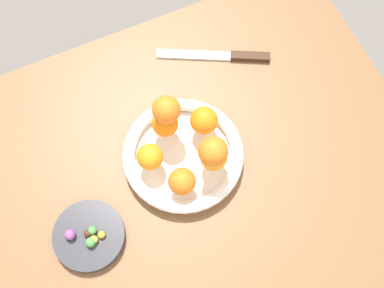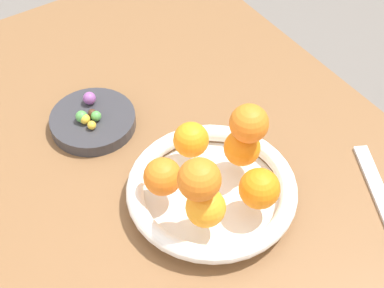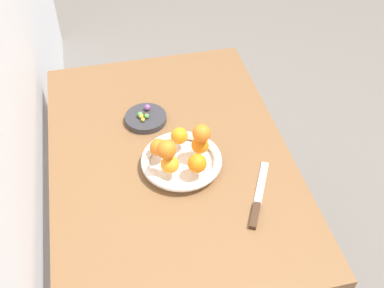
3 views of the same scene
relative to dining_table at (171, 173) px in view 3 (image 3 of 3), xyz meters
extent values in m
plane|color=slate|center=(0.00, 0.00, -0.65)|extent=(6.00, 6.00, 0.00)
cube|color=brown|center=(0.00, 0.00, 0.07)|extent=(1.10, 0.76, 0.04)
cylinder|color=brown|center=(0.49, -0.32, -0.30)|extent=(0.05, 0.05, 0.70)
cylinder|color=brown|center=(0.49, 0.32, -0.30)|extent=(0.05, 0.05, 0.70)
cylinder|color=white|center=(-0.06, -0.03, 0.10)|extent=(0.21, 0.21, 0.01)
torus|color=white|center=(-0.06, -0.03, 0.12)|extent=(0.25, 0.25, 0.03)
cylinder|color=#333338|center=(0.18, 0.05, 0.10)|extent=(0.14, 0.14, 0.02)
sphere|color=orange|center=(-0.12, -0.06, 0.16)|extent=(0.06, 0.06, 0.06)
sphere|color=orange|center=(-0.05, -0.09, 0.16)|extent=(0.05, 0.05, 0.05)
sphere|color=orange|center=(0.01, -0.03, 0.16)|extent=(0.05, 0.05, 0.05)
sphere|color=orange|center=(-0.03, 0.04, 0.16)|extent=(0.06, 0.06, 0.06)
sphere|color=orange|center=(-0.11, 0.02, 0.16)|extent=(0.06, 0.06, 0.06)
sphere|color=orange|center=(-0.10, 0.02, 0.21)|extent=(0.06, 0.06, 0.06)
sphere|color=orange|center=(-0.05, -0.09, 0.21)|extent=(0.06, 0.06, 0.06)
sphere|color=gold|center=(0.17, 0.07, 0.12)|extent=(0.02, 0.02, 0.02)
sphere|color=gold|center=(0.15, 0.06, 0.12)|extent=(0.01, 0.01, 0.01)
sphere|color=#4C9947|center=(0.18, 0.07, 0.12)|extent=(0.02, 0.02, 0.02)
sphere|color=#472819|center=(0.18, 0.05, 0.12)|extent=(0.01, 0.01, 0.01)
sphere|color=#4C9947|center=(0.17, 0.05, 0.12)|extent=(0.02, 0.02, 0.02)
sphere|color=#8C4C99|center=(0.21, 0.04, 0.12)|extent=(0.02, 0.02, 0.02)
cube|color=#3F2819|center=(-0.30, -0.19, 0.10)|extent=(0.09, 0.06, 0.01)
cube|color=silver|center=(-0.18, -0.25, 0.09)|extent=(0.16, 0.10, 0.01)
camera|label=1|loc=(0.06, 0.29, 1.05)|focal=45.00mm
camera|label=2|loc=(-0.49, 0.29, 0.79)|focal=55.00mm
camera|label=3|loc=(-1.07, 0.17, 1.19)|focal=45.00mm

